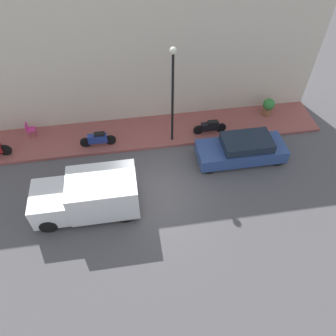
{
  "coord_description": "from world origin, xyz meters",
  "views": [
    {
      "loc": [
        -9.22,
        0.71,
        12.16
      ],
      "look_at": [
        1.07,
        -0.87,
        0.6
      ],
      "focal_mm": 35.0,
      "sensor_mm": 36.0,
      "label": 1
    }
  ],
  "objects": [
    {
      "name": "cafe_chair",
      "position": [
        4.94,
        5.99,
        0.63
      ],
      "size": [
        0.4,
        0.4,
        0.83
      ],
      "color": "#D8338C",
      "rests_on": "sidewalk"
    },
    {
      "name": "motorcycle_blue",
      "position": [
        3.62,
        2.41,
        0.6
      ],
      "size": [
        0.3,
        1.85,
        0.83
      ],
      "color": "navy",
      "rests_on": "sidewalk"
    },
    {
      "name": "sidewalk",
      "position": [
        4.33,
        0.0,
        0.08
      ],
      "size": [
        2.55,
        19.42,
        0.15
      ],
      "color": "#934C47",
      "rests_on": "ground_plane"
    },
    {
      "name": "streetlamp",
      "position": [
        3.5,
        -1.47,
        3.45
      ],
      "size": [
        0.32,
        0.32,
        5.24
      ],
      "color": "black",
      "rests_on": "sidewalk"
    },
    {
      "name": "parked_car",
      "position": [
        1.73,
        -4.73,
        0.63
      ],
      "size": [
        1.69,
        4.39,
        1.31
      ],
      "color": "#2D4784",
      "rests_on": "ground_plane"
    },
    {
      "name": "building_facade",
      "position": [
        5.76,
        0.0,
        3.51
      ],
      "size": [
        0.3,
        19.42,
        7.03
      ],
      "color": "beige",
      "rests_on": "ground_plane"
    },
    {
      "name": "ground_plane",
      "position": [
        0.0,
        0.0,
        0.0
      ],
      "size": [
        60.0,
        60.0,
        0.0
      ],
      "primitive_type": "plane",
      "color": "#514F51"
    },
    {
      "name": "motorcycle_black",
      "position": [
        3.71,
        -3.57,
        0.57
      ],
      "size": [
        0.3,
        1.8,
        0.77
      ],
      "color": "black",
      "rests_on": "sidewalk"
    },
    {
      "name": "delivery_van",
      "position": [
        -0.31,
        2.83,
        0.97
      ],
      "size": [
        1.99,
        4.47,
        1.89
      ],
      "color": "white",
      "rests_on": "ground_plane"
    },
    {
      "name": "potted_plant",
      "position": [
        4.78,
        -7.22,
        0.72
      ],
      "size": [
        0.66,
        0.66,
        1.03
      ],
      "color": "brown",
      "rests_on": "sidewalk"
    }
  ]
}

